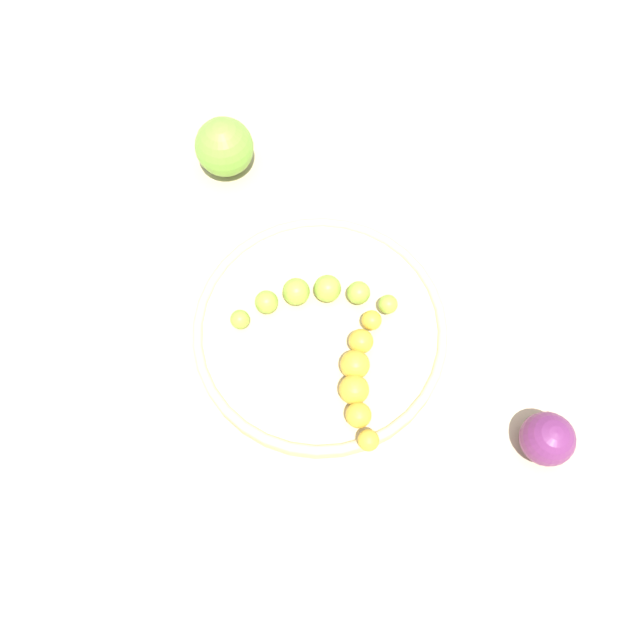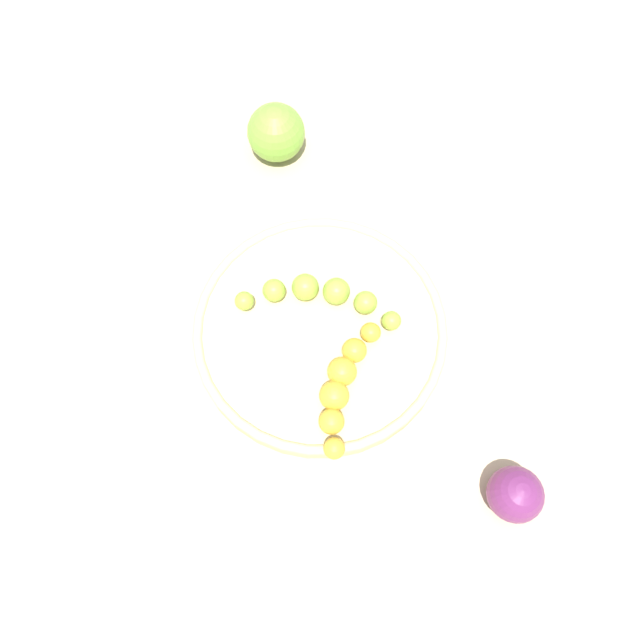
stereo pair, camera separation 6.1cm
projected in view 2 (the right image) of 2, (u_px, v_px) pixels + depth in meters
The scene contains 6 objects.
ground_plane at pixel (320, 334), 0.65m from camera, with size 2.40×2.40×0.00m, color tan.
fruit_bowl at pixel (320, 330), 0.64m from camera, with size 0.26×0.26×0.02m.
banana_spotted at pixel (342, 385), 0.59m from camera, with size 0.06×0.14×0.03m.
banana_green at pixel (320, 295), 0.63m from camera, with size 0.17×0.05×0.03m.
plum_purple at pixel (515, 494), 0.56m from camera, with size 0.05×0.05×0.05m, color #662659.
apple_green at pixel (276, 133), 0.71m from camera, with size 0.07×0.07×0.07m, color #72B238.
Camera 2 is at (-0.02, 0.24, 0.60)m, focal length 34.03 mm.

